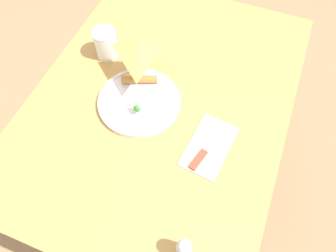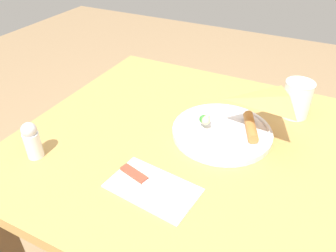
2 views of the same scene
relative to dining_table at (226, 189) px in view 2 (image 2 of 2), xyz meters
name	(u,v)px [view 2 (image 2 of 2)]	position (x,y,z in m)	size (l,w,h in m)	color
dining_table	(226,189)	(0.00, 0.00, 0.00)	(1.00, 0.74, 0.74)	tan
plate_pizza	(222,130)	(-0.04, 0.05, 0.13)	(0.24, 0.24, 0.05)	white
milk_glass	(296,100)	(0.10, 0.23, 0.16)	(0.07, 0.07, 0.10)	white
napkin_folded	(153,188)	(-0.10, -0.18, 0.12)	(0.19, 0.12, 0.00)	white
butter_knife	(150,184)	(-0.11, -0.18, 0.13)	(0.18, 0.06, 0.01)	#99422D
salt_shaker	(32,140)	(-0.39, -0.21, 0.16)	(0.04, 0.04, 0.09)	white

